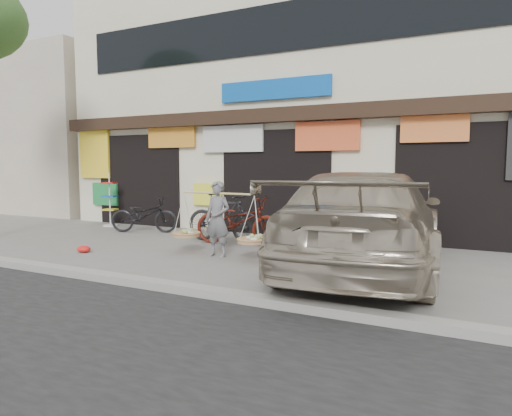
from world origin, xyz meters
The scene contains 11 objects.
ground centered at (0.00, 0.00, 0.00)m, with size 70.00×70.00×0.00m, color slate.
kerb centered at (0.00, -2.00, 0.06)m, with size 70.00×0.25×0.12m, color gray.
shophouse_block centered at (0.00, 6.42, 3.45)m, with size 14.00×6.32×7.00m.
neighbor_west centered at (-13.50, 7.00, 3.00)m, with size 12.00×7.00×6.00m, color #C2B5A0.
street_vendor centered at (0.16, 0.42, 0.68)m, with size 2.13×0.64×1.49m.
bike_0 centered at (-3.32, 2.32, 0.47)m, with size 0.63×1.79×0.94m, color black.
bike_1 centered at (-0.60, 1.93, 0.58)m, with size 0.55×1.94×1.16m, color black.
bike_2 centered at (-0.09, 1.73, 0.55)m, with size 0.73×2.09×1.10m, color #59190F.
suv centered at (3.03, 0.62, 0.85)m, with size 2.97×6.06×1.70m.
display_rack centered at (-5.06, 2.86, 0.63)m, with size 0.48×0.48×1.58m.
red_bag centered at (-2.55, -0.47, 0.07)m, with size 0.31×0.25×0.14m, color red.
Camera 1 is at (4.84, -7.19, 1.81)m, focal length 32.00 mm.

